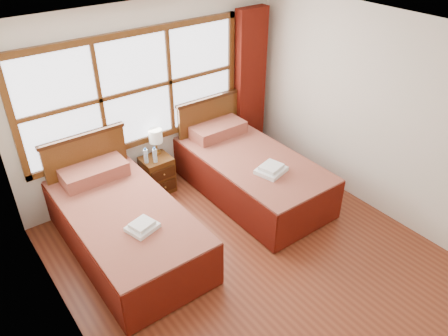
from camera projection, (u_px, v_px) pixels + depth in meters
floor at (257, 264)px, 5.11m from camera, size 4.50×4.50×0.00m
ceiling at (269, 43)px, 3.71m from camera, size 4.50×4.50×0.00m
wall_back at (153, 99)px, 5.93m from camera, size 4.00×0.00×4.00m
wall_left at (68, 255)px, 3.40m from camera, size 0.00×4.50×4.50m
wall_right at (384, 119)px, 5.42m from camera, size 0.00×4.50×4.50m
window at (136, 90)px, 5.67m from camera, size 3.16×0.06×1.56m
curtain at (250, 85)px, 6.71m from camera, size 0.50×0.16×2.30m
bed_left at (123, 224)px, 5.18m from camera, size 1.18×2.29×1.15m
bed_right at (249, 171)px, 6.15m from camera, size 1.18×2.28×1.15m
nightstand at (158, 175)px, 6.22m from camera, size 0.41×0.40×0.54m
towels_left at (142, 226)px, 4.68m from camera, size 0.36×0.34×0.09m
towels_right at (271, 169)px, 5.62m from camera, size 0.42×0.39×0.11m
lamp at (156, 137)px, 6.06m from camera, size 0.19×0.19×0.37m
bottle_near at (146, 156)px, 5.93m from camera, size 0.06×0.06×0.23m
bottle_far at (155, 155)px, 5.94m from camera, size 0.06×0.06×0.23m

